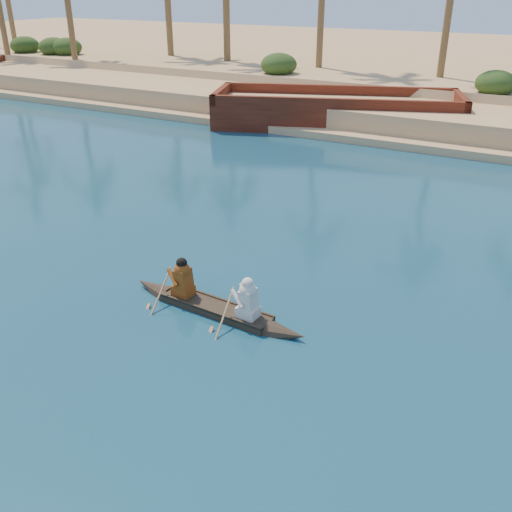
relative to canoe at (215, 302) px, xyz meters
The scene contains 5 objects.
ground 6.06m from the canoe, 85.04° to the right, with size 160.00×160.00×0.00m, color #0C2F4D.
sandy_embankment 40.85m from the canoe, 89.27° to the left, with size 150.00×51.00×1.50m.
shrub_cluster 25.49m from the canoe, 88.82° to the left, with size 100.00×6.00×2.40m, color #1B3914, non-canonical shape.
canoe is the anchor object (origin of this frame).
barge_mid 19.65m from the canoe, 103.35° to the left, with size 13.45×8.38×2.13m.
Camera 1 is at (5.86, -3.57, 7.01)m, focal length 40.00 mm.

